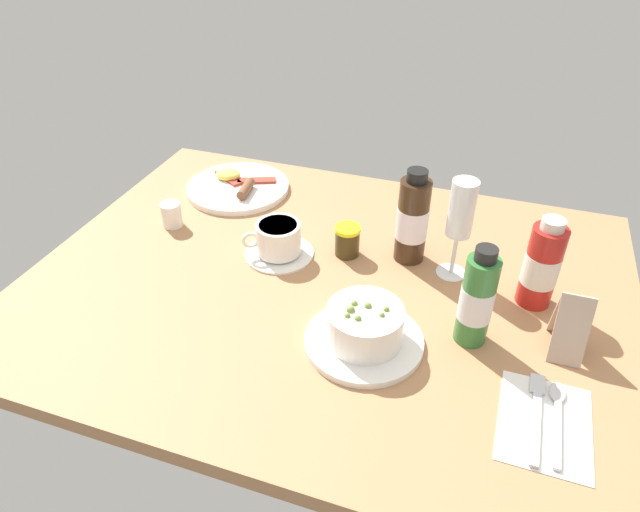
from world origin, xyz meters
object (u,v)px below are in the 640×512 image
at_px(porridge_bowl, 365,328).
at_px(jam_jar, 347,241).
at_px(cutlery_setting, 545,420).
at_px(breakfast_plate, 238,186).
at_px(sauce_bottle_green, 477,300).
at_px(menu_card, 571,323).
at_px(wine_glass, 461,214).
at_px(sauce_bottle_brown, 412,220).
at_px(coffee_cup, 278,241).
at_px(sauce_bottle_red, 542,266).
at_px(creamer_jug, 171,214).

xyz_separation_m(porridge_bowl, jam_jar, (-0.10, 0.23, -0.00)).
relative_size(cutlery_setting, breakfast_plate, 0.71).
height_order(porridge_bowl, sauce_bottle_green, sauce_bottle_green).
distance_m(porridge_bowl, breakfast_plate, 0.58).
height_order(porridge_bowl, menu_card, menu_card).
bearing_deg(wine_glass, sauce_bottle_brown, 164.70).
bearing_deg(coffee_cup, cutlery_setting, -26.54).
xyz_separation_m(wine_glass, sauce_bottle_red, (0.15, -0.04, -0.05)).
bearing_deg(porridge_bowl, cutlery_setting, -13.16).
xyz_separation_m(sauce_bottle_green, menu_card, (0.15, 0.02, -0.03)).
relative_size(cutlery_setting, jam_jar, 2.72).
distance_m(jam_jar, menu_card, 0.43).
bearing_deg(wine_glass, menu_card, -35.64).
relative_size(wine_glass, sauce_bottle_green, 1.09).
distance_m(porridge_bowl, creamer_jug, 0.53).
bearing_deg(menu_card, coffee_cup, 170.08).
bearing_deg(breakfast_plate, sauce_bottle_red, -16.45).
height_order(creamer_jug, menu_card, menu_card).
bearing_deg(sauce_bottle_red, wine_glass, 166.28).
xyz_separation_m(sauce_bottle_red, sauce_bottle_green, (-0.09, -0.13, 0.00)).
xyz_separation_m(sauce_bottle_brown, sauce_bottle_green, (0.14, -0.19, -0.01)).
relative_size(coffee_cup, breakfast_plate, 0.57).
bearing_deg(wine_glass, coffee_cup, -171.44).
bearing_deg(sauce_bottle_green, creamer_jug, 167.29).
bearing_deg(coffee_cup, jam_jar, 20.04).
bearing_deg(sauce_bottle_green, sauce_bottle_red, 54.35).
distance_m(wine_glass, sauce_bottle_brown, 0.10).
distance_m(coffee_cup, sauce_bottle_brown, 0.26).
bearing_deg(cutlery_setting, breakfast_plate, 146.33).
distance_m(porridge_bowl, coffee_cup, 0.29).
distance_m(porridge_bowl, jam_jar, 0.25).
bearing_deg(cutlery_setting, menu_card, 81.55).
height_order(coffee_cup, jam_jar, coffee_cup).
xyz_separation_m(cutlery_setting, sauce_bottle_red, (-0.03, 0.27, 0.08)).
relative_size(creamer_jug, breakfast_plate, 0.24).
relative_size(sauce_bottle_brown, sauce_bottle_green, 1.06).
bearing_deg(porridge_bowl, jam_jar, 112.85).
distance_m(porridge_bowl, sauce_bottle_green, 0.18).
xyz_separation_m(sauce_bottle_brown, breakfast_plate, (-0.44, 0.14, -0.08)).
xyz_separation_m(sauce_bottle_red, breakfast_plate, (-0.67, 0.20, -0.07)).
bearing_deg(coffee_cup, porridge_bowl, -39.75).
xyz_separation_m(coffee_cup, wine_glass, (0.33, 0.05, 0.10)).
height_order(cutlery_setting, wine_glass, wine_glass).
xyz_separation_m(coffee_cup, menu_card, (0.53, -0.09, 0.02)).
bearing_deg(breakfast_plate, creamer_jug, -108.91).
height_order(jam_jar, sauce_bottle_red, sauce_bottle_red).
bearing_deg(menu_card, wine_glass, 144.36).
height_order(cutlery_setting, sauce_bottle_red, sauce_bottle_red).
distance_m(porridge_bowl, sauce_bottle_red, 0.33).
height_order(wine_glass, sauce_bottle_green, wine_glass).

